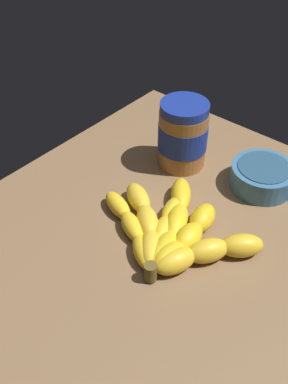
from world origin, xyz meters
TOP-DOWN VIEW (x-y plane):
  - ground_plane at (0.00, 0.00)cm, footprint 70.69×61.31cm
  - banana_bunch at (-1.33, -3.05)cm, footprint 22.02×28.90cm
  - peanut_butter_jar at (16.31, 7.98)cm, footprint 9.42×9.42cm
  - small_bowl at (20.22, -7.58)cm, footprint 11.70×11.70cm

SIDE VIEW (x-z plane):
  - ground_plane at x=0.00cm, z-range -3.85..0.00cm
  - banana_bunch at x=-1.33cm, z-range -0.15..3.65cm
  - small_bowl at x=20.22cm, z-range 0.06..4.56cm
  - peanut_butter_jar at x=16.31cm, z-range -0.11..13.14cm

